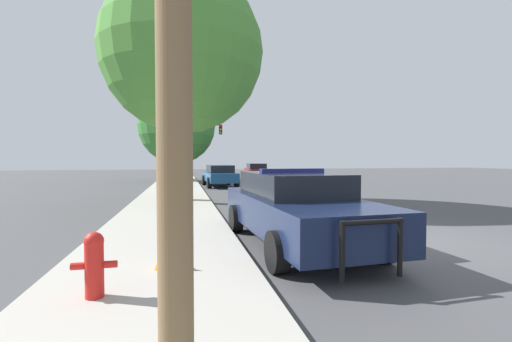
% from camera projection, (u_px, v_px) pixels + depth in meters
% --- Properties ---
extents(ground_plane, '(110.00, 110.00, 0.00)m').
position_uv_depth(ground_plane, '(405.00, 240.00, 7.39)').
color(ground_plane, '#474749').
extents(sidewalk_left, '(3.00, 110.00, 0.13)m').
position_uv_depth(sidewalk_left, '(161.00, 251.00, 6.31)').
color(sidewalk_left, '#ADA89E').
rests_on(sidewalk_left, ground_plane).
extents(police_car, '(2.32, 5.22, 1.56)m').
position_uv_depth(police_car, '(296.00, 207.00, 7.04)').
color(police_car, '#141E3D').
rests_on(police_car, ground_plane).
extents(fire_hydrant, '(0.51, 0.22, 0.77)m').
position_uv_depth(fire_hydrant, '(94.00, 263.00, 4.01)').
color(fire_hydrant, red).
rests_on(fire_hydrant, sidewalk_left).
extents(traffic_light, '(3.57, 0.35, 5.04)m').
position_uv_depth(traffic_light, '(200.00, 139.00, 31.78)').
color(traffic_light, '#424247').
rests_on(traffic_light, sidewalk_left).
extents(car_background_midblock, '(2.09, 4.66, 1.39)m').
position_uv_depth(car_background_midblock, '(220.00, 175.00, 22.14)').
color(car_background_midblock, navy).
rests_on(car_background_midblock, ground_plane).
extents(car_background_oncoming, '(2.11, 4.52, 1.39)m').
position_uv_depth(car_background_oncoming, '(257.00, 171.00, 30.49)').
color(car_background_oncoming, maroon).
rests_on(car_background_oncoming, ground_plane).
extents(tree_sidewalk_mid, '(6.10, 6.10, 7.39)m').
position_uv_depth(tree_sidewalk_mid, '(177.00, 126.00, 27.45)').
color(tree_sidewalk_mid, brown).
rests_on(tree_sidewalk_mid, sidewalk_left).
extents(tree_sidewalk_near, '(6.36, 6.36, 9.04)m').
position_uv_depth(tree_sidewalk_near, '(183.00, 53.00, 13.54)').
color(tree_sidewalk_near, brown).
rests_on(tree_sidewalk_near, sidewalk_left).
extents(traffic_cone, '(0.34, 0.34, 0.46)m').
position_uv_depth(traffic_cone, '(166.00, 253.00, 5.08)').
color(traffic_cone, orange).
rests_on(traffic_cone, sidewalk_left).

